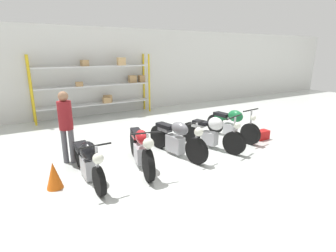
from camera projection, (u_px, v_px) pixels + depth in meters
ground_plane at (176, 155)px, 6.86m from camera, size 30.00×30.00×0.00m
back_wall at (105, 72)px, 11.10m from camera, size 30.00×0.08×3.60m
shelving_rack at (100, 84)px, 10.75m from camera, size 4.75×0.63×2.52m
motorcycle_black at (88, 160)px, 5.44m from camera, size 0.59×2.06×0.99m
motorcycle_red at (141, 148)px, 6.04m from camera, size 0.74×2.07×1.05m
motorcycle_grey at (177, 139)px, 6.75m from camera, size 0.64×2.08×1.03m
motorcycle_white at (212, 133)px, 7.26m from camera, size 0.91×1.99×1.03m
motorcycle_green at (232, 124)px, 8.09m from camera, size 0.66×2.03×1.03m
person_browsing at (66, 122)px, 6.14m from camera, size 0.44×0.44×1.75m
toolbox at (262, 135)px, 8.08m from camera, size 0.44×0.26×0.28m
traffic_cone at (54, 175)px, 5.14m from camera, size 0.32×0.32×0.55m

